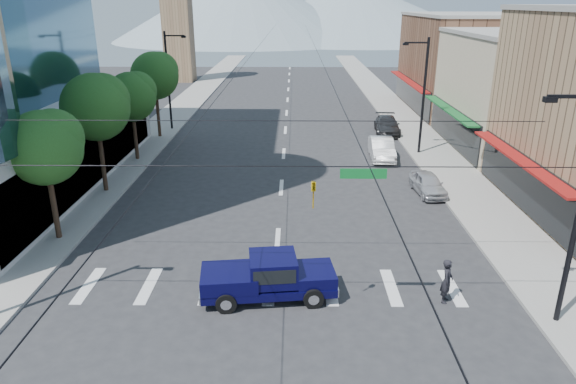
# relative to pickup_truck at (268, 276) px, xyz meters

# --- Properties ---
(ground) EXTENTS (160.00, 160.00, 0.00)m
(ground) POSITION_rel_pickup_truck_xyz_m (0.23, -0.67, -0.97)
(ground) COLOR #28282B
(ground) RESTS_ON ground
(sidewalk_left) EXTENTS (4.00, 120.00, 0.15)m
(sidewalk_left) POSITION_rel_pickup_truck_xyz_m (-11.77, 39.33, -0.90)
(sidewalk_left) COLOR gray
(sidewalk_left) RESTS_ON ground
(sidewalk_right) EXTENTS (4.00, 120.00, 0.15)m
(sidewalk_right) POSITION_rel_pickup_truck_xyz_m (12.23, 39.33, -0.90)
(sidewalk_right) COLOR gray
(sidewalk_right) RESTS_ON ground
(shop_mid) EXTENTS (12.00, 14.00, 9.00)m
(shop_mid) POSITION_rel_pickup_truck_xyz_m (20.23, 23.33, 3.53)
(shop_mid) COLOR tan
(shop_mid) RESTS_ON ground
(shop_far) EXTENTS (12.00, 18.00, 10.00)m
(shop_far) POSITION_rel_pickup_truck_xyz_m (20.23, 39.33, 4.03)
(shop_far) COLOR brown
(shop_far) RESTS_ON ground
(clock_tower) EXTENTS (4.80, 4.80, 20.40)m
(clock_tower) POSITION_rel_pickup_truck_xyz_m (-16.27, 61.33, 9.67)
(clock_tower) COLOR #8C6B4C
(clock_tower) RESTS_ON ground
(mountain_left) EXTENTS (80.00, 80.00, 22.00)m
(mountain_left) POSITION_rel_pickup_truck_xyz_m (-14.77, 149.33, 10.03)
(mountain_left) COLOR gray
(mountain_left) RESTS_ON ground
(mountain_right) EXTENTS (90.00, 90.00, 18.00)m
(mountain_right) POSITION_rel_pickup_truck_xyz_m (20.23, 159.33, 8.03)
(mountain_right) COLOR gray
(mountain_right) RESTS_ON ground
(tree_near) EXTENTS (3.65, 3.64, 6.71)m
(tree_near) POSITION_rel_pickup_truck_xyz_m (-10.84, 5.43, 4.02)
(tree_near) COLOR black
(tree_near) RESTS_ON ground
(tree_midnear) EXTENTS (4.09, 4.09, 7.52)m
(tree_midnear) POSITION_rel_pickup_truck_xyz_m (-10.84, 12.43, 4.62)
(tree_midnear) COLOR black
(tree_midnear) RESTS_ON ground
(tree_midfar) EXTENTS (3.65, 3.64, 6.71)m
(tree_midfar) POSITION_rel_pickup_truck_xyz_m (-10.84, 19.43, 4.02)
(tree_midfar) COLOR black
(tree_midfar) RESTS_ON ground
(tree_far) EXTENTS (4.09, 4.09, 7.52)m
(tree_far) POSITION_rel_pickup_truck_xyz_m (-10.84, 26.43, 4.62)
(tree_far) COLOR black
(tree_far) RESTS_ON ground
(signal_rig) EXTENTS (21.80, 0.20, 9.00)m
(signal_rig) POSITION_rel_pickup_truck_xyz_m (0.42, -1.67, 3.67)
(signal_rig) COLOR black
(signal_rig) RESTS_ON ground
(lamp_pole_nw) EXTENTS (2.00, 0.25, 9.00)m
(lamp_pole_nw) POSITION_rel_pickup_truck_xyz_m (-10.44, 29.33, 3.97)
(lamp_pole_nw) COLOR black
(lamp_pole_nw) RESTS_ON ground
(lamp_pole_ne) EXTENTS (2.00, 0.25, 9.00)m
(lamp_pole_ne) POSITION_rel_pickup_truck_xyz_m (10.90, 21.33, 3.97)
(lamp_pole_ne) COLOR black
(lamp_pole_ne) RESTS_ON ground
(pickup_truck) EXTENTS (5.72, 2.65, 1.87)m
(pickup_truck) POSITION_rel_pickup_truck_xyz_m (0.00, 0.00, 0.00)
(pickup_truck) COLOR #080737
(pickup_truck) RESTS_ON ground
(pedestrian) EXTENTS (0.68, 0.80, 1.87)m
(pedestrian) POSITION_rel_pickup_truck_xyz_m (7.22, -0.21, -0.04)
(pedestrian) COLOR black
(pedestrian) RESTS_ON ground
(parked_car_near) EXTENTS (1.93, 4.05, 1.34)m
(parked_car_near) POSITION_rel_pickup_truck_xyz_m (9.53, 12.29, -0.31)
(parked_car_near) COLOR #B9B9BF
(parked_car_near) RESTS_ON ground
(parked_car_mid) EXTENTS (1.90, 4.95, 1.61)m
(parked_car_mid) POSITION_rel_pickup_truck_xyz_m (7.83, 19.98, -0.17)
(parked_car_mid) COLOR white
(parked_car_mid) RESTS_ON ground
(parked_car_far) EXTENTS (2.53, 5.39, 1.52)m
(parked_car_far) POSITION_rel_pickup_truck_xyz_m (9.63, 28.17, -0.21)
(parked_car_far) COLOR #2A2A2D
(parked_car_far) RESTS_ON ground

